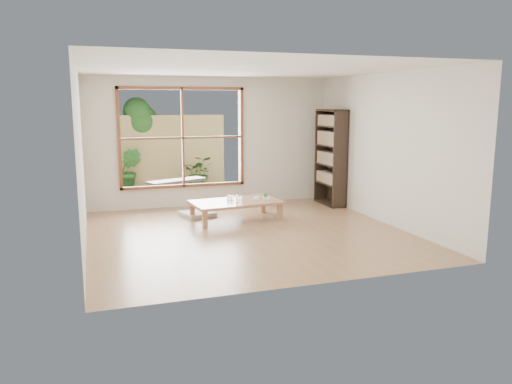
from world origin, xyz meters
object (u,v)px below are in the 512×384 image
bookshelf (331,158)px  low_table (236,203)px  garden_bench (177,182)px  food_tray (262,197)px

bookshelf → low_table: bearing=-161.9°
bookshelf → garden_bench: bearing=152.6°
bookshelf → food_tray: bearing=-158.7°
low_table → garden_bench: (-0.69, 2.26, 0.08)m
low_table → bookshelf: size_ratio=0.84×
food_tray → garden_bench: bearing=141.1°
low_table → food_tray: bearing=1.7°
food_tray → garden_bench: same height
low_table → bookshelf: 2.46m
low_table → food_tray: (0.53, 0.07, 0.06)m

